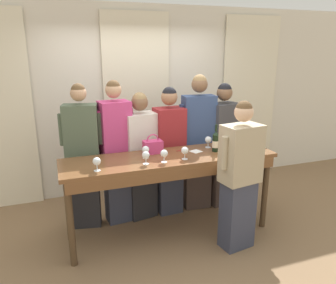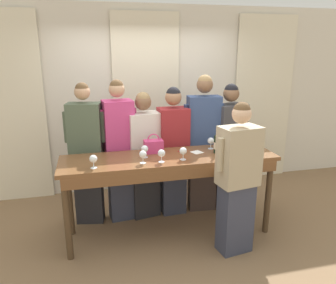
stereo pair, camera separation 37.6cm
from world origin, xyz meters
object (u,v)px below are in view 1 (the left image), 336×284
object	(u,v)px
wine_glass_front_right	(185,151)
wine_glass_center_left	(232,142)
wine_bottle	(216,142)
wine_glass_center_right	(97,162)
guest_striped_shirt	(169,151)
guest_navy_coat	(198,142)
guest_cream_sweater	(141,156)
host_pouring	(240,177)
wine_glass_front_left	(146,150)
guest_beige_cap	(222,145)
wine_glass_back_left	(146,155)
guest_pink_top	(116,152)
handbag	(153,146)
guest_olive_jacket	(83,156)
tasting_bar	(171,167)
wine_glass_front_mid	(208,140)
wine_glass_center_mid	(164,154)

from	to	relation	value
wine_glass_front_right	wine_glass_center_left	distance (m)	0.69
wine_bottle	wine_glass_center_right	bearing A→B (deg)	-172.72
guest_striped_shirt	guest_navy_coat	size ratio (longest dim) A/B	0.92
guest_cream_sweater	host_pouring	bearing A→B (deg)	-51.50
wine_glass_front_left	guest_striped_shirt	xyz separation A→B (m)	(0.46, 0.50, -0.20)
wine_glass_center_left	host_pouring	distance (m)	0.58
wine_glass_center_left	guest_beige_cap	world-z (taller)	guest_beige_cap
wine_glass_front_left	wine_glass_back_left	distance (m)	0.20
guest_pink_top	wine_glass_front_right	bearing A→B (deg)	-46.42
wine_bottle	host_pouring	world-z (taller)	host_pouring
handbag	host_pouring	bearing A→B (deg)	-42.24
wine_glass_front_left	guest_beige_cap	distance (m)	1.35
guest_olive_jacket	guest_beige_cap	bearing A→B (deg)	0.00
handbag	wine_glass_back_left	distance (m)	0.39
handbag	wine_glass_front_left	xyz separation A→B (m)	(-0.13, -0.16, 0.02)
guest_cream_sweater	guest_striped_shirt	xyz separation A→B (m)	(0.39, 0.00, 0.04)
wine_glass_center_left	guest_striped_shirt	bearing A→B (deg)	138.88
handbag	guest_pink_top	bearing A→B (deg)	137.79
tasting_bar	guest_striped_shirt	size ratio (longest dim) A/B	1.44
guest_olive_jacket	guest_striped_shirt	xyz separation A→B (m)	(1.10, 0.00, -0.04)
handbag	guest_cream_sweater	distance (m)	0.41
wine_bottle	wine_glass_front_mid	size ratio (longest dim) A/B	2.32
guest_pink_top	guest_cream_sweater	bearing A→B (deg)	0.00
wine_bottle	guest_navy_coat	bearing A→B (deg)	87.91
guest_striped_shirt	guest_cream_sweater	bearing A→B (deg)	180.00
wine_glass_front_right	wine_glass_center_mid	size ratio (longest dim) A/B	1.00
wine_glass_front_right	wine_glass_back_left	distance (m)	0.45
wine_glass_front_left	guest_cream_sweater	bearing A→B (deg)	81.50
guest_striped_shirt	handbag	bearing A→B (deg)	-133.99
wine_glass_center_mid	wine_glass_center_right	bearing A→B (deg)	-178.54
wine_glass_front_right	wine_bottle	bearing A→B (deg)	17.23
guest_cream_sweater	host_pouring	xyz separation A→B (m)	(0.82, -1.03, -0.00)
wine_bottle	wine_glass_center_left	world-z (taller)	wine_bottle
wine_glass_front_left	guest_pink_top	distance (m)	0.57
wine_glass_center_mid	wine_glass_front_left	bearing A→B (deg)	126.75
wine_glass_center_left	wine_glass_front_mid	bearing A→B (deg)	142.22
wine_bottle	wine_glass_center_mid	bearing A→B (deg)	-166.94
wine_glass_center_right	guest_navy_coat	world-z (taller)	guest_navy_coat
wine_glass_center_right	guest_pink_top	xyz separation A→B (m)	(0.33, 0.71, -0.15)
wine_glass_center_left	wine_glass_center_right	distance (m)	1.65
guest_olive_jacket	guest_beige_cap	distance (m)	1.89
wine_bottle	guest_olive_jacket	world-z (taller)	guest_olive_jacket
wine_glass_front_right	wine_glass_back_left	size ratio (longest dim) A/B	1.00
wine_glass_center_right	wine_glass_back_left	size ratio (longest dim) A/B	1.00
guest_cream_sweater	guest_navy_coat	xyz separation A→B (m)	(0.80, 0.00, 0.12)
wine_glass_front_right	guest_navy_coat	xyz separation A→B (m)	(0.47, 0.67, -0.12)
handbag	wine_glass_front_right	size ratio (longest dim) A/B	1.62
wine_glass_front_mid	host_pouring	xyz separation A→B (m)	(0.05, -0.67, -0.24)
handbag	guest_cream_sweater	bearing A→B (deg)	99.70
wine_glass_front_left	guest_cream_sweater	size ratio (longest dim) A/B	0.09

